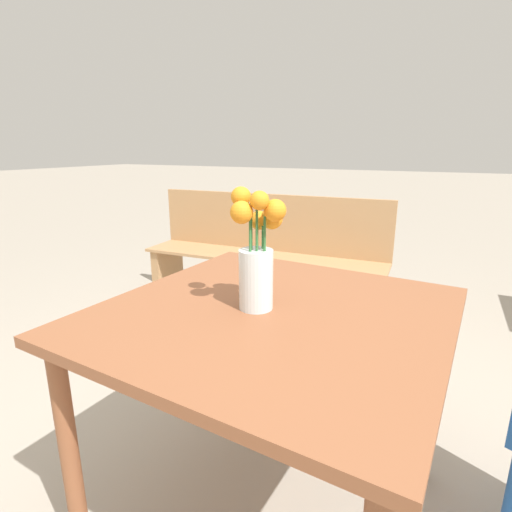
{
  "coord_description": "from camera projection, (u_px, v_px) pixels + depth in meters",
  "views": [
    {
      "loc": [
        0.43,
        -0.97,
        1.17
      ],
      "look_at": [
        -0.05,
        -0.01,
        0.88
      ],
      "focal_mm": 28.0,
      "sensor_mm": 36.0,
      "label": 1
    }
  ],
  "objects": [
    {
      "name": "bench_near",
      "position": [
        265.0,
        250.0,
        2.8
      ],
      "size": [
        1.7,
        0.45,
        0.85
      ],
      "color": "tan",
      "rests_on": "ground_plane"
    },
    {
      "name": "ground_plane",
      "position": [
        271.0,
        510.0,
        1.33
      ],
      "size": [
        40.0,
        40.0,
        0.0
      ],
      "primitive_type": "plane",
      "color": "#A39989"
    },
    {
      "name": "table_front",
      "position": [
        273.0,
        338.0,
        1.16
      ],
      "size": [
        1.0,
        1.0,
        0.72
      ],
      "color": "brown",
      "rests_on": "ground_plane"
    },
    {
      "name": "flower_vase",
      "position": [
        257.0,
        260.0,
        1.11
      ],
      "size": [
        0.16,
        0.15,
        0.35
      ],
      "color": "silver",
      "rests_on": "table_front"
    }
  ]
}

